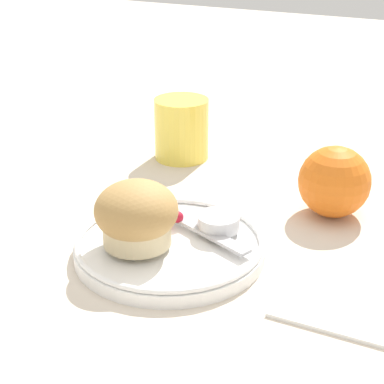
{
  "coord_description": "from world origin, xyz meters",
  "views": [
    {
      "loc": [
        0.3,
        -0.54,
        0.35
      ],
      "look_at": [
        0.02,
        0.02,
        0.06
      ],
      "focal_mm": 60.0,
      "sensor_mm": 36.0,
      "label": 1
    }
  ],
  "objects_px": {
    "muffin": "(137,215)",
    "butter_knife": "(183,220)",
    "juice_glass": "(181,129)",
    "orange_fruit": "(334,182)"
  },
  "relations": [
    {
      "from": "butter_knife",
      "to": "juice_glass",
      "type": "xyz_separation_m",
      "value": [
        -0.11,
        0.21,
        0.02
      ]
    },
    {
      "from": "muffin",
      "to": "butter_knife",
      "type": "bearing_deg",
      "value": 72.17
    },
    {
      "from": "muffin",
      "to": "juice_glass",
      "type": "xyz_separation_m",
      "value": [
        -0.09,
        0.28,
        -0.01
      ]
    },
    {
      "from": "orange_fruit",
      "to": "juice_glass",
      "type": "height_order",
      "value": "juice_glass"
    },
    {
      "from": "orange_fruit",
      "to": "muffin",
      "type": "bearing_deg",
      "value": -128.84
    },
    {
      "from": "muffin",
      "to": "orange_fruit",
      "type": "bearing_deg",
      "value": 51.16
    },
    {
      "from": "muffin",
      "to": "orange_fruit",
      "type": "distance_m",
      "value": 0.25
    },
    {
      "from": "muffin",
      "to": "juice_glass",
      "type": "relative_size",
      "value": 0.98
    },
    {
      "from": "orange_fruit",
      "to": "juice_glass",
      "type": "relative_size",
      "value": 0.97
    },
    {
      "from": "butter_knife",
      "to": "orange_fruit",
      "type": "relative_size",
      "value": 2.2
    }
  ]
}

